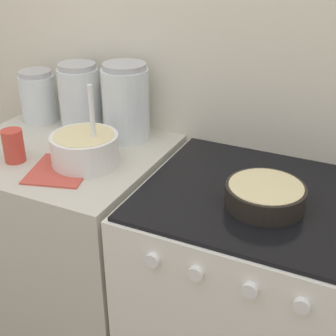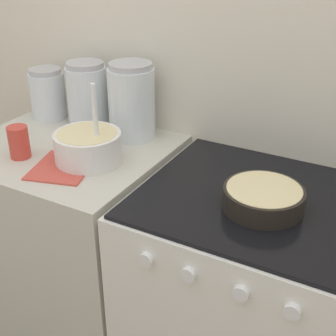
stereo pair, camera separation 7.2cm
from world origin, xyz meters
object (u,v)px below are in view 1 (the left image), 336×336
storage_jar_middle (80,101)px  storage_jar_right (126,107)px  tin_can (13,146)px  storage_jar_left (38,99)px  mixing_bowl (85,147)px  baking_pan (265,195)px  stove (247,311)px

storage_jar_middle → storage_jar_right: bearing=0.0°
storage_jar_right → storage_jar_middle: bearing=180.0°
storage_jar_middle → tin_can: 0.34m
storage_jar_left → storage_jar_right: storage_jar_right is taller
storage_jar_left → tin_can: (0.16, -0.33, -0.03)m
mixing_bowl → baking_pan: (0.60, -0.00, -0.03)m
stove → storage_jar_middle: (-0.76, 0.20, 0.56)m
baking_pan → tin_can: bearing=-174.3°
stove → baking_pan: baking_pan is taller
stove → storage_jar_left: (-0.96, 0.20, 0.54)m
mixing_bowl → storage_jar_middle: size_ratio=1.08×
mixing_bowl → storage_jar_right: 0.26m
storage_jar_middle → tin_can: (-0.04, -0.33, -0.05)m
tin_can → storage_jar_middle: bearing=83.8°
baking_pan → tin_can: (-0.82, -0.08, 0.02)m
storage_jar_left → storage_jar_middle: size_ratio=0.80×
baking_pan → storage_jar_left: bearing=165.7°
stove → baking_pan: 0.49m
mixing_bowl → storage_jar_right: storage_jar_right is taller
storage_jar_right → mixing_bowl: bearing=-92.9°
baking_pan → tin_can: 0.82m
storage_jar_right → storage_jar_left: bearing=180.0°
storage_jar_middle → tin_can: storage_jar_middle is taller
stove → storage_jar_middle: size_ratio=3.60×
storage_jar_middle → baking_pan: bearing=-17.7°
stove → storage_jar_right: 0.82m
stove → storage_jar_middle: bearing=165.2°
stove → storage_jar_middle: storage_jar_middle is taller
baking_pan → storage_jar_middle: bearing=162.3°
stove → storage_jar_left: storage_jar_left is taller
stove → mixing_bowl: mixing_bowl is taller
baking_pan → stove: bearing=117.6°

